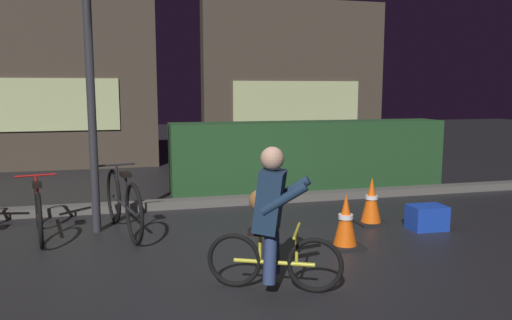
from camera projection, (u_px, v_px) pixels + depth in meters
ground_plane at (252, 252)px, 5.32m from camera, size 40.00×40.00×0.00m
sidewalk_curb at (216, 202)px, 7.42m from camera, size 12.00×0.24×0.12m
hedge_row at (310, 155)px, 8.66m from camera, size 4.80×0.70×1.17m
storefront_left at (23, 53)px, 10.40m from camera, size 5.42×0.54×4.97m
storefront_right at (294, 80)px, 12.66m from camera, size 4.70×0.54×3.92m
street_post at (92, 110)px, 5.86m from camera, size 0.10×0.10×2.96m
parked_bike_left_mid at (38, 210)px, 5.80m from camera, size 0.46×1.51×0.71m
parked_bike_center_left at (123, 203)px, 5.99m from camera, size 0.52×1.71×0.80m
traffic_cone_near at (346, 221)px, 5.44m from camera, size 0.36×0.36×0.60m
traffic_cone_far at (371, 201)px, 6.38m from camera, size 0.36×0.36×0.61m
blue_crate at (427, 217)px, 6.15m from camera, size 0.45×0.33×0.30m
cyclist at (272, 218)px, 4.26m from camera, size 1.10×0.66×1.25m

